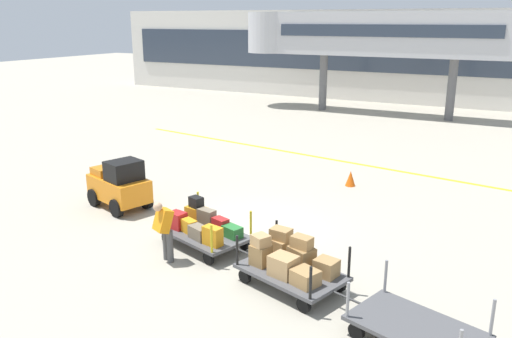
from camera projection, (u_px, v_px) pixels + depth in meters
The scene contains 10 objects.
ground_plane at pixel (250, 229), 14.71m from camera, with size 120.00×120.00×0.00m, color #A8A08E.
apron_lead_line at pixel (316, 157), 22.46m from camera, with size 19.98×0.20×0.01m, color yellow.
terminal_building at pixel (430, 57), 35.86m from camera, with size 51.04×2.51×6.41m.
jet_bridge at pixel (360, 34), 31.80m from camera, with size 16.48×3.00×6.18m.
baggage_tug at pixel (119, 185), 16.20m from camera, with size 2.33×1.74×1.58m.
baggage_cart_lead at pixel (203, 227), 13.49m from camera, with size 3.08×2.02×1.11m.
baggage_cart_middle at pixel (291, 262), 11.42m from camera, with size 3.08×2.02×1.12m.
baggage_cart_tail at pixel (416, 328), 9.38m from camera, with size 3.08×2.02×1.10m.
baggage_handler at pixel (164, 228), 12.51m from camera, with size 0.54×0.55×1.56m.
safety_cone_near at pixel (350, 178), 18.45m from camera, with size 0.36×0.36×0.55m, color #EA590F.
Camera 1 is at (6.58, -11.99, 5.70)m, focal length 36.48 mm.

